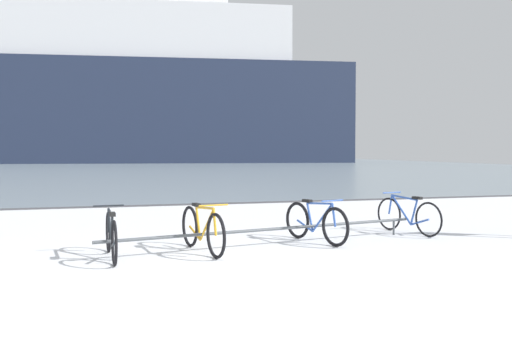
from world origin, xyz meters
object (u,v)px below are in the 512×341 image
(bicycle_1, at_px, (202,230))
(bicycle_2, at_px, (316,222))
(bicycle_3, at_px, (408,215))
(ferry_ship, at_px, (140,87))
(bicycle_0, at_px, (111,235))

(bicycle_1, height_order, bicycle_2, bicycle_1)
(bicycle_1, relative_size, bicycle_2, 1.08)
(bicycle_3, bearing_deg, bicycle_1, -168.14)
(bicycle_1, distance_m, ferry_ship, 61.20)
(bicycle_0, bearing_deg, bicycle_2, 8.67)
(bicycle_0, bearing_deg, bicycle_3, 10.28)
(bicycle_0, distance_m, bicycle_1, 1.37)
(bicycle_0, relative_size, bicycle_2, 1.05)
(bicycle_1, xyz_separation_m, bicycle_2, (2.04, 0.39, -0.01))
(bicycle_1, xyz_separation_m, bicycle_3, (4.11, 0.86, -0.01))
(bicycle_2, bearing_deg, ferry_ship, 89.01)
(bicycle_1, distance_m, bicycle_3, 4.20)
(bicycle_3, distance_m, ferry_ship, 60.28)
(bicycle_0, bearing_deg, ferry_ship, 85.80)
(bicycle_2, relative_size, bicycle_3, 0.99)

